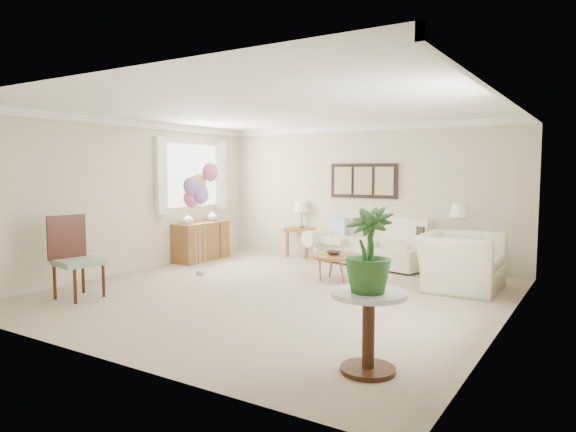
% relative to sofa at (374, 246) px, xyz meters
% --- Properties ---
extents(ground_plane, '(6.00, 6.00, 0.00)m').
position_rel_sofa_xyz_m(ground_plane, '(-0.27, -2.87, -0.35)').
color(ground_plane, tan).
extents(room_shell, '(6.04, 6.04, 2.60)m').
position_rel_sofa_xyz_m(room_shell, '(-0.38, -2.78, 1.28)').
color(room_shell, '#BFB490').
rests_on(room_shell, ground).
extents(wall_art_triptych, '(1.35, 0.06, 0.65)m').
position_rel_sofa_xyz_m(wall_art_triptych, '(-0.27, 0.09, 1.20)').
color(wall_art_triptych, black).
rests_on(wall_art_triptych, ground).
extents(sofa, '(2.61, 1.40, 0.89)m').
position_rel_sofa_xyz_m(sofa, '(0.00, 0.00, 0.00)').
color(sofa, beige).
rests_on(sofa, ground).
extents(end_table_left, '(0.55, 0.50, 0.60)m').
position_rel_sofa_xyz_m(end_table_left, '(-1.59, 0.04, 0.15)').
color(end_table_left, brown).
rests_on(end_table_left, ground).
extents(end_table_right, '(0.54, 0.49, 0.59)m').
position_rel_sofa_xyz_m(end_table_right, '(1.49, 0.19, 0.15)').
color(end_table_right, brown).
rests_on(end_table_right, ground).
extents(lamp_left, '(0.30, 0.30, 0.54)m').
position_rel_sofa_xyz_m(lamp_left, '(-1.59, 0.04, 0.65)').
color(lamp_left, gray).
rests_on(lamp_left, end_table_left).
extents(lamp_right, '(0.33, 0.33, 0.58)m').
position_rel_sofa_xyz_m(lamp_right, '(1.49, 0.19, 0.68)').
color(lamp_right, gray).
rests_on(lamp_right, end_table_right).
extents(coffee_table, '(0.81, 0.81, 0.41)m').
position_rel_sofa_xyz_m(coffee_table, '(0.05, -1.64, 0.03)').
color(coffee_table, brown).
rests_on(coffee_table, ground).
extents(decor_bowl, '(0.27, 0.27, 0.06)m').
position_rel_sofa_xyz_m(decor_bowl, '(0.02, -1.67, 0.09)').
color(decor_bowl, black).
rests_on(decor_bowl, coffee_table).
extents(armchair, '(1.10, 1.26, 0.81)m').
position_rel_sofa_xyz_m(armchair, '(1.86, -1.21, 0.06)').
color(armchair, beige).
rests_on(armchair, ground).
extents(side_table, '(0.65, 0.65, 0.71)m').
position_rel_sofa_xyz_m(side_table, '(1.98, -4.85, 0.18)').
color(side_table, silver).
rests_on(side_table, ground).
extents(potted_plant, '(0.41, 0.41, 0.72)m').
position_rel_sofa_xyz_m(potted_plant, '(1.98, -4.89, 0.72)').
color(potted_plant, '#285022').
rests_on(potted_plant, side_table).
extents(accent_chair, '(0.64, 0.64, 1.13)m').
position_rel_sofa_xyz_m(accent_chair, '(-2.48, -4.54, 0.24)').
color(accent_chair, gray).
rests_on(accent_chair, ground).
extents(credenza, '(0.46, 1.20, 0.74)m').
position_rel_sofa_xyz_m(credenza, '(-3.03, -1.37, 0.02)').
color(credenza, brown).
rests_on(credenza, ground).
extents(vase_white, '(0.22, 0.22, 0.20)m').
position_rel_sofa_xyz_m(vase_white, '(-3.01, -1.74, 0.49)').
color(vase_white, silver).
rests_on(vase_white, credenza).
extents(vase_sage, '(0.22, 0.22, 0.21)m').
position_rel_sofa_xyz_m(vase_sage, '(-3.01, -1.04, 0.50)').
color(vase_sage, '#AEB0AA').
rests_on(vase_sage, credenza).
extents(balloon_cluster, '(0.49, 0.55, 1.87)m').
position_rel_sofa_xyz_m(balloon_cluster, '(-2.04, -2.52, 1.12)').
color(balloon_cluster, gray).
rests_on(balloon_cluster, ground).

